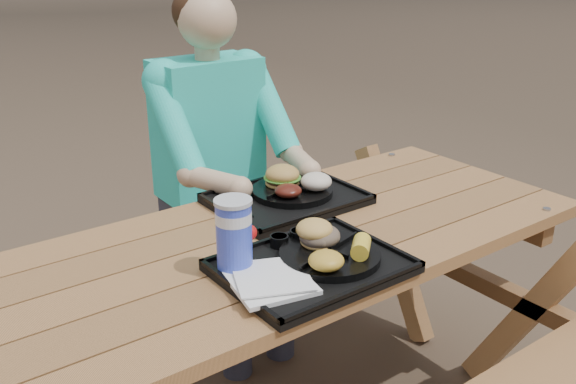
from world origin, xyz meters
TOP-DOWN VIEW (x-y plane):
  - picnic_table at (0.00, 0.00)m, footprint 1.80×1.49m
  - tray_near at (-0.08, -0.21)m, footprint 0.45×0.35m
  - tray_far at (0.14, 0.19)m, footprint 0.45×0.35m
  - plate_near at (-0.03, -0.21)m, footprint 0.26×0.26m
  - plate_far at (0.17, 0.20)m, footprint 0.26×0.26m
  - napkin_stack at (-0.22, -0.23)m, footprint 0.21×0.21m
  - soda_cup at (-0.25, -0.12)m, footprint 0.09×0.09m
  - condiment_bbq at (-0.09, -0.08)m, footprint 0.05×0.05m
  - condiment_mustard at (-0.02, -0.09)m, footprint 0.05×0.05m
  - sandwich at (-0.02, -0.16)m, footprint 0.10×0.10m
  - mac_cheese at (-0.09, -0.28)m, footprint 0.09×0.09m
  - corn_cob at (0.03, -0.27)m, footprint 0.11×0.11m
  - cutlery_far at (-0.03, 0.20)m, footprint 0.06×0.16m
  - burger at (0.16, 0.25)m, footprint 0.11×0.11m
  - baked_beans at (0.11, 0.15)m, footprint 0.08×0.08m
  - potato_salad at (0.22, 0.15)m, footprint 0.10×0.10m
  - diner at (0.16, 0.71)m, footprint 0.48×0.84m

SIDE VIEW (x-z plane):
  - picnic_table at x=0.00m, z-range 0.00..0.75m
  - diner at x=0.16m, z-range 0.00..1.28m
  - tray_near at x=-0.08m, z-range 0.75..0.77m
  - tray_far at x=0.14m, z-range 0.75..0.77m
  - cutlery_far at x=-0.03m, z-range 0.77..0.78m
  - plate_near at x=-0.03m, z-range 0.77..0.79m
  - plate_far at x=0.17m, z-range 0.77..0.79m
  - napkin_stack at x=-0.22m, z-range 0.77..0.79m
  - condiment_bbq at x=-0.09m, z-range 0.77..0.80m
  - condiment_mustard at x=-0.02m, z-range 0.77..0.80m
  - baked_beans at x=0.11m, z-range 0.79..0.83m
  - mac_cheese at x=-0.09m, z-range 0.79..0.83m
  - corn_cob at x=0.03m, z-range 0.79..0.84m
  - potato_salad at x=0.22m, z-range 0.79..0.84m
  - burger at x=0.16m, z-range 0.79..0.89m
  - sandwich at x=-0.02m, z-range 0.79..0.90m
  - soda_cup at x=-0.25m, z-range 0.77..0.95m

